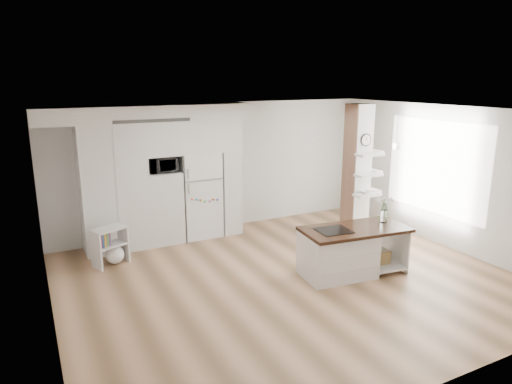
{
  "coord_description": "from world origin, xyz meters",
  "views": [
    {
      "loc": [
        -3.6,
        -5.86,
        3.19
      ],
      "look_at": [
        -0.13,
        0.9,
        1.28
      ],
      "focal_mm": 32.0,
      "sensor_mm": 36.0,
      "label": 1
    }
  ],
  "objects_px": {
    "bookshelf": "(112,248)",
    "floor_plant_a": "(382,221)",
    "kitchen_island": "(344,251)",
    "refrigerator": "(199,194)"
  },
  "relations": [
    {
      "from": "refrigerator",
      "to": "bookshelf",
      "type": "relative_size",
      "value": 2.59
    },
    {
      "from": "kitchen_island",
      "to": "floor_plant_a",
      "type": "height_order",
      "value": "kitchen_island"
    },
    {
      "from": "refrigerator",
      "to": "bookshelf",
      "type": "height_order",
      "value": "refrigerator"
    },
    {
      "from": "refrigerator",
      "to": "floor_plant_a",
      "type": "relative_size",
      "value": 3.88
    },
    {
      "from": "bookshelf",
      "to": "refrigerator",
      "type": "bearing_deg",
      "value": -1.01
    },
    {
      "from": "bookshelf",
      "to": "floor_plant_a",
      "type": "xyz_separation_m",
      "value": [
        5.44,
        -0.79,
        -0.07
      ]
    },
    {
      "from": "bookshelf",
      "to": "floor_plant_a",
      "type": "distance_m",
      "value": 5.5
    },
    {
      "from": "kitchen_island",
      "to": "bookshelf",
      "type": "bearing_deg",
      "value": 153.07
    },
    {
      "from": "kitchen_island",
      "to": "floor_plant_a",
      "type": "bearing_deg",
      "value": 40.01
    },
    {
      "from": "refrigerator",
      "to": "kitchen_island",
      "type": "xyz_separation_m",
      "value": [
        1.43,
        -2.94,
        -0.45
      ]
    }
  ]
}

